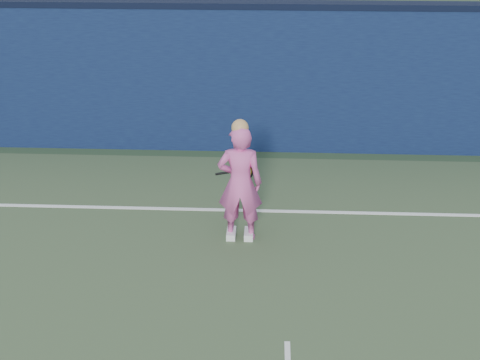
{
  "coord_description": "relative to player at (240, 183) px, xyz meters",
  "views": [
    {
      "loc": [
        -0.23,
        -4.74,
        4.56
      ],
      "look_at": [
        -0.61,
        3.23,
        0.86
      ],
      "focal_mm": 50.0,
      "sensor_mm": 36.0,
      "label": 1
    }
  ],
  "objects": [
    {
      "name": "player",
      "position": [
        0.0,
        0.0,
        0.0
      ],
      "size": [
        0.6,
        0.39,
        1.71
      ],
      "rotation": [
        0.0,
        0.0,
        3.13
      ],
      "color": "#DA55A3",
      "rests_on": "ground"
    },
    {
      "name": "wall_cap",
      "position": [
        0.61,
        3.27,
        1.73
      ],
      "size": [
        24.0,
        0.42,
        0.1
      ],
      "primitive_type": "cube",
      "color": "black",
      "rests_on": "backstop_wall"
    },
    {
      "name": "racket",
      "position": [
        -0.01,
        0.4,
        -0.01
      ],
      "size": [
        0.54,
        0.17,
        0.3
      ],
      "rotation": [
        0.0,
        0.0,
        -0.34
      ],
      "color": "black",
      "rests_on": "ground"
    },
    {
      "name": "backstop_wall",
      "position": [
        0.61,
        3.27,
        0.43
      ],
      "size": [
        24.0,
        0.4,
        2.5
      ],
      "primitive_type": "cube",
      "color": "#0D1539",
      "rests_on": "ground"
    }
  ]
}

